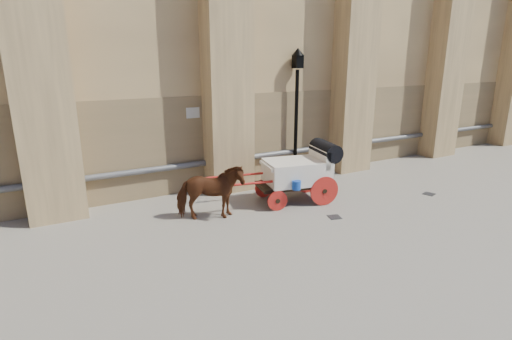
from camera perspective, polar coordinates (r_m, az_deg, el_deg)
ground at (r=10.63m, az=9.44°, el=-7.28°), size 90.00×90.00×0.00m
horse at (r=10.46m, az=-6.55°, el=-3.22°), size 1.91×1.32×1.47m
carriage at (r=11.79m, az=6.45°, el=0.02°), size 4.12×1.82×1.75m
street_lamp at (r=13.89m, az=5.79°, el=8.45°), size 0.42×0.42×4.43m
drain_grate_near at (r=10.95m, az=11.15°, el=-6.61°), size 0.40×0.40×0.01m
drain_grate_far at (r=13.63m, az=23.48°, el=-3.15°), size 0.40×0.40×0.01m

